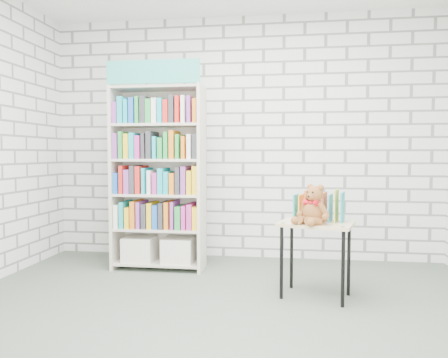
# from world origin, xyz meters

# --- Properties ---
(ground) EXTENTS (4.50, 4.50, 0.00)m
(ground) POSITION_xyz_m (0.00, 0.00, 0.00)
(ground) COLOR #485346
(ground) RESTS_ON ground
(room_shell) EXTENTS (4.52, 4.02, 2.81)m
(room_shell) POSITION_xyz_m (0.00, 0.00, 1.78)
(room_shell) COLOR silver
(room_shell) RESTS_ON ground
(bookshelf) EXTENTS (0.96, 0.37, 2.15)m
(bookshelf) POSITION_xyz_m (-0.83, 1.36, 0.98)
(bookshelf) COLOR beige
(bookshelf) RESTS_ON ground
(display_table) EXTENTS (0.68, 0.56, 0.64)m
(display_table) POSITION_xyz_m (0.75, 0.63, 0.55)
(display_table) COLOR tan
(display_table) RESTS_ON ground
(table_books) EXTENTS (0.45, 0.29, 0.25)m
(table_books) POSITION_xyz_m (0.77, 0.72, 0.76)
(table_books) COLOR teal
(table_books) RESTS_ON display_table
(teddy_bear) EXTENTS (0.32, 0.31, 0.33)m
(teddy_bear) POSITION_xyz_m (0.72, 0.54, 0.77)
(teddy_bear) COLOR brown
(teddy_bear) RESTS_ON display_table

